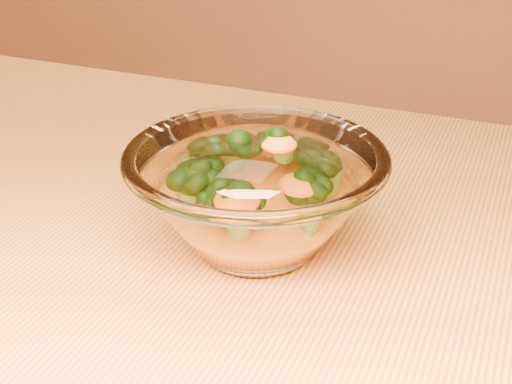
# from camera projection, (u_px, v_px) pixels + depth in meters

# --- Properties ---
(table) EXTENTS (1.20, 0.80, 0.75)m
(table) POSITION_uv_depth(u_px,v_px,m) (175.00, 358.00, 0.61)
(table) COLOR #C77E3B
(table) RESTS_ON ground
(glass_bowl) EXTENTS (0.21, 0.21, 0.09)m
(glass_bowl) POSITION_uv_depth(u_px,v_px,m) (256.00, 197.00, 0.56)
(glass_bowl) COLOR white
(glass_bowl) RESTS_ON table
(cheese_sauce) EXTENTS (0.12, 0.12, 0.03)m
(cheese_sauce) POSITION_uv_depth(u_px,v_px,m) (256.00, 218.00, 0.57)
(cheese_sauce) COLOR orange
(cheese_sauce) RESTS_ON glass_bowl
(broccoli_heap) EXTENTS (0.13, 0.13, 0.07)m
(broccoli_heap) POSITION_uv_depth(u_px,v_px,m) (255.00, 176.00, 0.57)
(broccoli_heap) COLOR black
(broccoli_heap) RESTS_ON cheese_sauce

